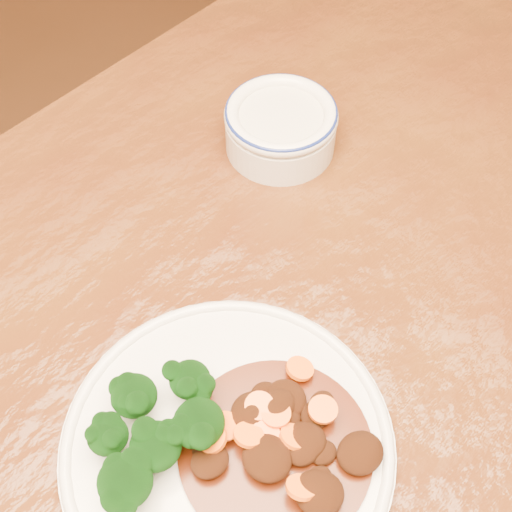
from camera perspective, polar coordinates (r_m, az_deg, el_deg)
dining_table at (r=0.69m, az=-4.06°, el=-19.56°), size 1.61×1.10×0.75m
dinner_plate at (r=0.61m, az=-2.29°, el=-14.86°), size 0.28×0.28×0.02m
broccoli_florets at (r=0.59m, az=-8.17°, el=-13.73°), size 0.13×0.10×0.05m
mince_stew at (r=0.60m, az=2.38°, el=-14.85°), size 0.16×0.16×0.03m
dip_bowl at (r=0.79m, az=1.99°, el=10.36°), size 0.12×0.12×0.06m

